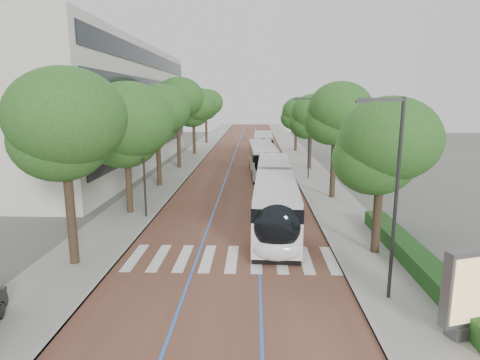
{
  "coord_description": "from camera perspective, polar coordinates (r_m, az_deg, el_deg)",
  "views": [
    {
      "loc": [
        1.3,
        -18.24,
        8.05
      ],
      "look_at": [
        0.31,
        9.5,
        2.4
      ],
      "focal_mm": 30.0,
      "sensor_mm": 36.0,
      "label": 1
    }
  ],
  "objects": [
    {
      "name": "ground",
      "position": [
        19.98,
        -1.9,
        -12.27
      ],
      "size": [
        160.0,
        160.0,
        0.0
      ],
      "primitive_type": "plane",
      "color": "#51544C",
      "rests_on": "ground"
    },
    {
      "name": "sidewalk_right",
      "position": [
        59.11,
        8.07,
        3.63
      ],
      "size": [
        4.0,
        140.0,
        0.12
      ],
      "primitive_type": "cube",
      "color": "gray",
      "rests_on": "ground"
    },
    {
      "name": "kerb_left",
      "position": [
        59.19,
        -4.67,
        3.71
      ],
      "size": [
        0.2,
        140.0,
        0.14
      ],
      "primitive_type": "cube",
      "color": "gray",
      "rests_on": "ground"
    },
    {
      "name": "trees_left",
      "position": [
        44.45,
        -9.49,
        9.48
      ],
      "size": [
        6.15,
        60.52,
        9.88
      ],
      "color": "black",
      "rests_on": "ground"
    },
    {
      "name": "bus_queued_1",
      "position": [
        56.4,
        3.31,
        4.95
      ],
      "size": [
        2.72,
        12.44,
        3.2
      ],
      "rotation": [
        0.0,
        0.0,
        -0.02
      ],
      "color": "silver",
      "rests_on": "ground"
    },
    {
      "name": "kerb_right",
      "position": [
        58.94,
        6.23,
        3.65
      ],
      "size": [
        0.2,
        140.0,
        0.14
      ],
      "primitive_type": "cube",
      "color": "gray",
      "rests_on": "ground"
    },
    {
      "name": "ad_panel",
      "position": [
        15.63,
        29.19,
        -13.83
      ],
      "size": [
        1.54,
        0.83,
        3.1
      ],
      "rotation": [
        0.0,
        0.0,
        0.31
      ],
      "color": "#59595B",
      "rests_on": "sidewalk_right"
    },
    {
      "name": "road",
      "position": [
        58.8,
        0.77,
        3.65
      ],
      "size": [
        11.0,
        140.0,
        0.02
      ],
      "primitive_type": "cube",
      "color": "#553126",
      "rests_on": "ground"
    },
    {
      "name": "sidewalk_left",
      "position": [
        59.44,
        -6.49,
        3.71
      ],
      "size": [
        4.0,
        140.0,
        0.12
      ],
      "primitive_type": "cube",
      "color": "gray",
      "rests_on": "ground"
    },
    {
      "name": "hedge",
      "position": [
        21.22,
        23.87,
        -10.32
      ],
      "size": [
        1.2,
        14.0,
        0.8
      ],
      "primitive_type": "cube",
      "color": "#1A4116",
      "rests_on": "sidewalk_right"
    },
    {
      "name": "lane_line_left",
      "position": [
        58.86,
        -0.79,
        3.67
      ],
      "size": [
        0.12,
        126.0,
        0.01
      ],
      "primitive_type": "cube",
      "color": "blue",
      "rests_on": "road"
    },
    {
      "name": "lamp_post_left",
      "position": [
        27.54,
        -13.57,
        2.98
      ],
      "size": [
        0.14,
        0.14,
        8.0
      ],
      "primitive_type": "cylinder",
      "color": "#28282A",
      "rests_on": "sidewalk_left"
    },
    {
      "name": "lead_bus",
      "position": [
        27.62,
        4.94,
        -1.98
      ],
      "size": [
        3.16,
        18.47,
        3.2
      ],
      "rotation": [
        0.0,
        0.0,
        -0.03
      ],
      "color": "black",
      "rests_on": "ground"
    },
    {
      "name": "bus_queued_0",
      "position": [
        42.99,
        3.22,
        2.89
      ],
      "size": [
        3.08,
        12.5,
        3.2
      ],
      "rotation": [
        0.0,
        0.0,
        0.05
      ],
      "color": "silver",
      "rests_on": "ground"
    },
    {
      "name": "zebra_crossing",
      "position": [
        20.87,
        -1.15,
        -11.11
      ],
      "size": [
        10.55,
        3.6,
        0.01
      ],
      "color": "silver",
      "rests_on": "ground"
    },
    {
      "name": "trees_right",
      "position": [
        40.92,
        11.17,
        8.25
      ],
      "size": [
        5.15,
        46.97,
        8.8
      ],
      "color": "black",
      "rests_on": "ground"
    },
    {
      "name": "streetlight_far",
      "position": [
        40.71,
        9.62,
        6.79
      ],
      "size": [
        1.82,
        0.2,
        8.0
      ],
      "color": "#28282A",
      "rests_on": "sidewalk_right"
    },
    {
      "name": "office_building",
      "position": [
        50.7,
        -22.46,
        9.47
      ],
      "size": [
        18.11,
        40.0,
        14.0
      ],
      "color": "#B5B1A8",
      "rests_on": "ground"
    },
    {
      "name": "lane_line_right",
      "position": [
        58.79,
        2.33,
        3.65
      ],
      "size": [
        0.12,
        126.0,
        0.01
      ],
      "primitive_type": "cube",
      "color": "blue",
      "rests_on": "road"
    },
    {
      "name": "streetlight_near",
      "position": [
        16.46,
        20.86,
        -0.59
      ],
      "size": [
        1.82,
        0.2,
        8.0
      ],
      "color": "#28282A",
      "rests_on": "sidewalk_right"
    }
  ]
}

